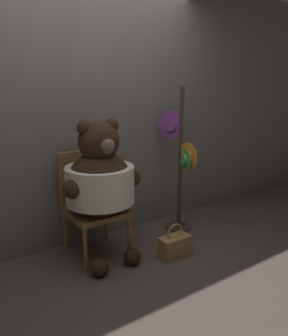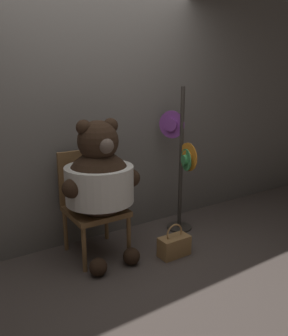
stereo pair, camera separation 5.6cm
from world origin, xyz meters
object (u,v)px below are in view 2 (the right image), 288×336
Objects in this scene: chair at (91,200)px; teddy_bear at (100,180)px; hat_display_rack at (181,162)px; handbag_on_ground at (174,245)px.

teddy_bear is at bearing -85.26° from chair.
chair is at bearing 174.76° from hat_display_rack.
hat_display_rack reaches higher than teddy_bear.
teddy_bear is 1.00m from hat_display_rack.
hat_display_rack is at bearing 4.81° from teddy_bear.
hat_display_rack is (1.01, -0.09, 0.26)m from chair.
hat_display_rack reaches higher than handbag_on_ground.
chair is at bearing 94.74° from teddy_bear.
chair is 0.30m from teddy_bear.
chair is 1.05m from hat_display_rack.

